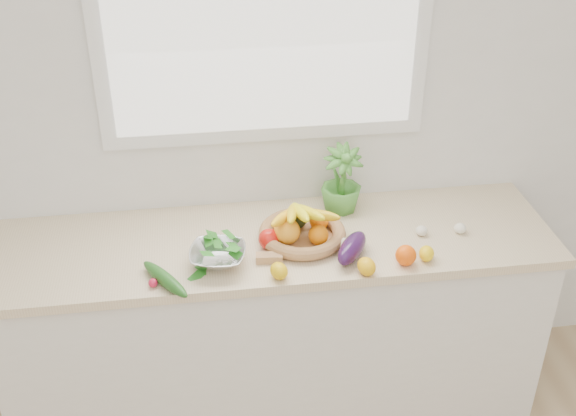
{
  "coord_description": "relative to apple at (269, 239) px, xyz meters",
  "views": [
    {
      "loc": [
        -0.28,
        -0.42,
        2.5
      ],
      "look_at": [
        0.05,
        1.93,
        1.05
      ],
      "focal_mm": 45.0,
      "sensor_mm": 36.0,
      "label": 1
    }
  ],
  "objects": [
    {
      "name": "counter_cabinet",
      "position": [
        0.03,
        0.06,
        -0.51
      ],
      "size": [
        2.2,
        0.58,
        0.86
      ],
      "primitive_type": "cube",
      "color": "silver",
      "rests_on": "ground"
    },
    {
      "name": "garlic_c",
      "position": [
        0.77,
        -0.0,
        -0.02
      ],
      "size": [
        0.06,
        0.06,
        0.04
      ],
      "primitive_type": "ellipsoid",
      "rotation": [
        0.0,
        0.0,
        -0.32
      ],
      "color": "white",
      "rests_on": "countertop"
    },
    {
      "name": "lemon_a",
      "position": [
        0.34,
        -0.22,
        -0.01
      ],
      "size": [
        0.08,
        0.09,
        0.07
      ],
      "primitive_type": "ellipsoid",
      "rotation": [
        0.0,
        0.0,
        0.19
      ],
      "color": "#F6AF0D",
      "rests_on": "countertop"
    },
    {
      "name": "ginger",
      "position": [
        -0.01,
        -0.09,
        -0.02
      ],
      "size": [
        0.1,
        0.05,
        0.03
      ],
      "primitive_type": "cube",
      "rotation": [
        0.0,
        0.0,
        -0.1
      ],
      "color": "tan",
      "rests_on": "countertop"
    },
    {
      "name": "radish",
      "position": [
        -0.44,
        -0.19,
        -0.02
      ],
      "size": [
        0.04,
        0.04,
        0.03
      ],
      "primitive_type": "sphere",
      "rotation": [
        0.0,
        0.0,
        0.22
      ],
      "color": "red",
      "rests_on": "countertop"
    },
    {
      "name": "lemon_c",
      "position": [
        0.01,
        -0.2,
        -0.01
      ],
      "size": [
        0.09,
        0.1,
        0.06
      ],
      "primitive_type": "ellipsoid",
      "rotation": [
        0.0,
        0.0,
        0.41
      ],
      "color": "#EAB60C",
      "rests_on": "countertop"
    },
    {
      "name": "window_frame",
      "position": [
        0.03,
        0.35,
        0.81
      ],
      "size": [
        1.3,
        0.03,
        1.1
      ],
      "primitive_type": "cube",
      "color": "white",
      "rests_on": "back_wall"
    },
    {
      "name": "colander_with_spinach",
      "position": [
        -0.2,
        -0.08,
        0.02
      ],
      "size": [
        0.25,
        0.25,
        0.12
      ],
      "color": "white",
      "rests_on": "countertop"
    },
    {
      "name": "fruit_basket",
      "position": [
        0.13,
        0.04,
        0.01
      ],
      "size": [
        0.38,
        0.38,
        0.18
      ],
      "color": "#BA7B52",
      "rests_on": "countertop"
    },
    {
      "name": "back_wall",
      "position": [
        0.03,
        0.36,
        0.41
      ],
      "size": [
        4.5,
        0.02,
        2.7
      ],
      "primitive_type": "cube",
      "color": "white",
      "rests_on": "ground"
    },
    {
      "name": "garlic_a",
      "position": [
        0.29,
        -0.05,
        -0.02
      ],
      "size": [
        0.07,
        0.07,
        0.05
      ],
      "primitive_type": "ellipsoid",
      "rotation": [
        0.0,
        0.0,
        0.2
      ],
      "color": "white",
      "rests_on": "countertop"
    },
    {
      "name": "eggplant",
      "position": [
        0.31,
        -0.11,
        0.0
      ],
      "size": [
        0.19,
        0.22,
        0.09
      ],
      "primitive_type": "ellipsoid",
      "rotation": [
        0.0,
        0.0,
        -0.58
      ],
      "color": "#2B0F3A",
      "rests_on": "countertop"
    },
    {
      "name": "apple",
      "position": [
        0.0,
        0.0,
        0.0
      ],
      "size": [
        0.1,
        0.1,
        0.08
      ],
      "primitive_type": "sphere",
      "rotation": [
        0.0,
        0.0,
        0.2
      ],
      "color": "red",
      "rests_on": "countertop"
    },
    {
      "name": "orange_loose",
      "position": [
        0.5,
        -0.18,
        -0.0
      ],
      "size": [
        0.09,
        0.09,
        0.08
      ],
      "primitive_type": "sphere",
      "rotation": [
        0.0,
        0.0,
        0.21
      ],
      "color": "#FF5808",
      "rests_on": "countertop"
    },
    {
      "name": "potted_herb",
      "position": [
        0.34,
        0.25,
        0.09
      ],
      "size": [
        0.19,
        0.19,
        0.31
      ],
      "primitive_type": "imported",
      "rotation": [
        0.0,
        0.0,
        0.11
      ],
      "color": "#4A9436",
      "rests_on": "countertop"
    },
    {
      "name": "lemon_b",
      "position": [
        0.58,
        -0.16,
        -0.01
      ],
      "size": [
        0.07,
        0.08,
        0.06
      ],
      "primitive_type": "ellipsoid",
      "rotation": [
        0.0,
        0.0,
        -0.27
      ],
      "color": "yellow",
      "rests_on": "countertop"
    },
    {
      "name": "cucumber",
      "position": [
        -0.4,
        -0.18,
        -0.02
      ],
      "size": [
        0.2,
        0.26,
        0.05
      ],
      "primitive_type": "ellipsoid",
      "rotation": [
        0.0,
        0.0,
        0.58
      ],
      "color": "#215117",
      "rests_on": "countertop"
    },
    {
      "name": "window_pane",
      "position": [
        0.03,
        0.33,
        0.81
      ],
      "size": [
        1.18,
        0.01,
        0.98
      ],
      "primitive_type": "cube",
      "color": "white",
      "rests_on": "window_frame"
    },
    {
      "name": "countertop",
      "position": [
        0.03,
        0.06,
        -0.06
      ],
      "size": [
        2.24,
        0.62,
        0.04
      ],
      "primitive_type": "cube",
      "color": "beige",
      "rests_on": "counter_cabinet"
    },
    {
      "name": "garlic_b",
      "position": [
        0.62,
        0.0,
        -0.02
      ],
      "size": [
        0.05,
        0.05,
        0.04
      ],
      "primitive_type": "ellipsoid",
      "rotation": [
        0.0,
        0.0,
        -0.05
      ],
      "color": "silver",
      "rests_on": "countertop"
    }
  ]
}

